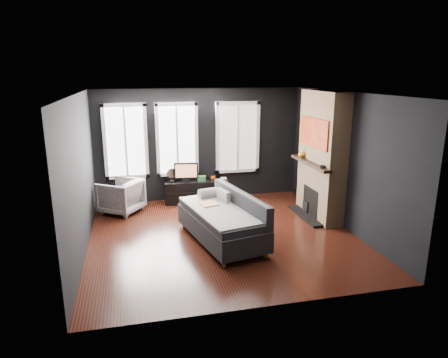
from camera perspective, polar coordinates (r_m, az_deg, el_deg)
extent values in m
plane|color=black|center=(7.80, -0.22, -8.07)|extent=(5.00, 5.00, 0.00)
plane|color=white|center=(7.19, -0.24, 12.15)|extent=(5.00, 5.00, 0.00)
cube|color=black|center=(9.78, -3.51, 4.91)|extent=(5.00, 0.02, 2.70)
cube|color=black|center=(7.26, -19.84, 0.49)|extent=(0.02, 5.00, 2.70)
cube|color=black|center=(8.29, 16.88, 2.45)|extent=(0.02, 5.00, 2.70)
cube|color=gray|center=(7.77, -0.09, -2.96)|extent=(0.20, 0.39, 0.38)
imported|color=silver|center=(9.21, -14.56, -2.18)|extent=(1.08, 1.09, 0.83)
imported|color=#F5610B|center=(9.71, -1.58, 0.21)|extent=(0.13, 0.12, 0.11)
imported|color=#AFA98A|center=(9.80, -0.51, 0.62)|extent=(0.15, 0.05, 0.20)
cube|color=#2E7636|center=(9.67, -3.23, 0.13)|extent=(0.22, 0.15, 0.11)
imported|color=#DEC744|center=(9.01, 11.09, 3.57)|extent=(0.21, 0.21, 0.17)
cylinder|color=black|center=(8.14, 13.91, 1.73)|extent=(0.17, 0.17, 0.04)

